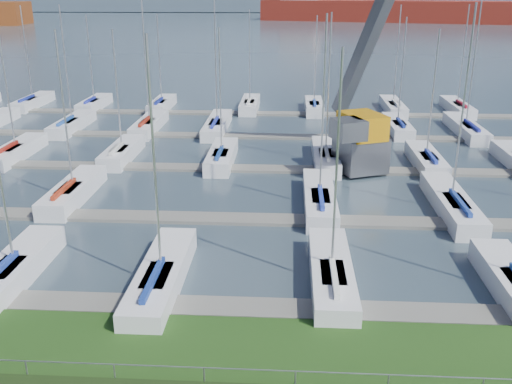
{
  "coord_description": "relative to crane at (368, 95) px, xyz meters",
  "views": [
    {
      "loc": [
        1.63,
        -15.43,
        12.98
      ],
      "look_at": [
        0.0,
        12.0,
        3.0
      ],
      "focal_mm": 40.0,
      "sensor_mm": 36.0,
      "label": 1
    }
  ],
  "objects": [
    {
      "name": "water",
      "position": [
        -7.43,
        232.91,
        -5.73
      ],
      "size": [
        800.0,
        540.0,
        0.2
      ],
      "primitive_type": "cube",
      "color": "#3A4A55"
    },
    {
      "name": "fence",
      "position": [
        -7.43,
        -27.09,
        -4.13
      ],
      "size": [
        80.0,
        0.04,
        0.04
      ],
      "primitive_type": "cylinder",
      "rotation": [
        0.0,
        1.57,
        0.0
      ],
      "color": "gray",
      "rests_on": "grass"
    },
    {
      "name": "docks",
      "position": [
        -7.43,
        -1.09,
        -5.55
      ],
      "size": [
        90.0,
        41.6,
        0.25
      ],
      "color": "gray",
      "rests_on": "water"
    },
    {
      "name": "crane",
      "position": [
        0.0,
        0.0,
        0.0
      ],
      "size": [
        7.79,
        12.89,
        22.35
      ],
      "rotation": [
        0.0,
        0.0,
        0.4
      ],
      "color": "#595B61",
      "rests_on": "water"
    },
    {
      "name": "cargo_ship_mid",
      "position": [
        26.6,
        193.41,
        -1.76
      ],
      "size": [
        98.35,
        42.42,
        21.5
      ],
      "rotation": [
        0.0,
        0.0,
        -0.26
      ],
      "color": "maroon",
      "rests_on": "water"
    },
    {
      "name": "sailboat_fleet",
      "position": [
        -8.96,
        1.38,
        0.13
      ],
      "size": [
        75.39,
        49.9,
        13.3
      ],
      "color": "silver",
      "rests_on": "water"
    }
  ]
}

